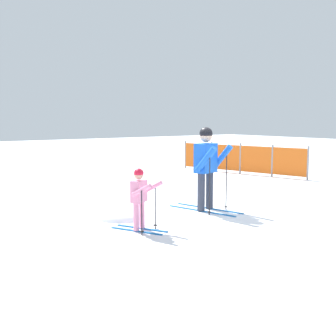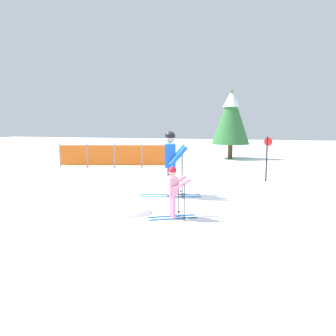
# 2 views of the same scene
# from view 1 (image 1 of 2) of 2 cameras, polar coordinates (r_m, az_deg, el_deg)

# --- Properties ---
(ground_plane) EXTENTS (60.00, 60.00, 0.00)m
(ground_plane) POSITION_cam_1_polar(r_m,az_deg,el_deg) (9.06, 5.91, -5.65)
(ground_plane) COLOR white
(skier_adult) EXTENTS (1.70, 0.86, 1.76)m
(skier_adult) POSITION_cam_1_polar(r_m,az_deg,el_deg) (8.85, 5.25, 0.93)
(skier_adult) COLOR #1966B2
(skier_adult) RESTS_ON ground_plane
(skier_child) EXTENTS (1.02, 0.69, 1.09)m
(skier_child) POSITION_cam_1_polar(r_m,az_deg,el_deg) (7.28, -3.83, -3.59)
(skier_child) COLOR #1966B2
(skier_child) RESTS_ON ground_plane
(safety_fence) EXTENTS (4.76, 1.25, 1.08)m
(safety_fence) POSITION_cam_1_polar(r_m,az_deg,el_deg) (14.99, 9.77, 1.30)
(safety_fence) COLOR gray
(safety_fence) RESTS_ON ground_plane
(snow_mound) EXTENTS (1.09, 0.93, 0.44)m
(snow_mound) POSITION_cam_1_polar(r_m,az_deg,el_deg) (8.43, -6.80, -6.61)
(snow_mound) COLOR white
(snow_mound) RESTS_ON ground_plane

